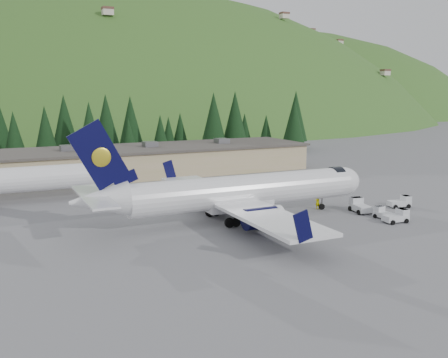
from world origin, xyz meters
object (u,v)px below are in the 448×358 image
baggage_tug_d (359,206)px  ramp_worker (318,202)px  terminal_building (124,162)px  airliner (237,193)px  baggage_tug_c (383,213)px  second_airliner (13,179)px  baggage_tug_a (397,216)px  baggage_tug_b (401,202)px

baggage_tug_d → ramp_worker: (-3.91, 3.66, 0.18)m
terminal_building → airliner: bearing=-84.1°
terminal_building → ramp_worker: 40.89m
baggage_tug_c → terminal_building: terminal_building is taller
terminal_building → ramp_worker: terminal_building is taller
terminal_building → baggage_tug_d: terminal_building is taller
second_airliner → baggage_tug_a: (40.46, -31.30, -2.62)m
airliner → terminal_building: size_ratio=0.53×
baggage_tug_d → baggage_tug_b: bearing=-81.9°
baggage_tug_d → ramp_worker: bearing=57.8°
baggage_tug_d → ramp_worker: size_ratio=1.84×
second_airliner → baggage_tug_c: (40.27, -29.15, -2.69)m
baggage_tug_a → baggage_tug_c: baggage_tug_a is taller
airliner → baggage_tug_a: (16.65, -9.31, -2.64)m
airliner → second_airliner: size_ratio=1.37×
baggage_tug_c → ramp_worker: 8.72m
airliner → terminal_building: airliner is taller
baggage_tug_a → baggage_tug_b: baggage_tug_a is taller
second_airliner → baggage_tug_c: bearing=-35.9°
baggage_tug_b → baggage_tug_d: bearing=-169.1°
baggage_tug_a → terminal_building: (-20.55, 47.30, 1.91)m
airliner → baggage_tug_d: bearing=-10.8°
second_airliner → terminal_building: second_airliner is taller
baggage_tug_a → terminal_building: 51.61m
second_airliner → ramp_worker: (36.01, -21.55, -2.36)m
second_airliner → ramp_worker: size_ratio=14.27×
second_airliner → baggage_tug_a: 51.22m
second_airliner → baggage_tug_d: second_airliner is taller
second_airliner → terminal_building: (19.91, 16.00, -0.70)m
second_airliner → baggage_tug_a: second_airliner is taller
baggage_tug_c → airliner: bearing=59.1°
baggage_tug_c → baggage_tug_b: bearing=-68.6°
airliner → baggage_tug_d: 16.62m
second_airliner → baggage_tug_c: size_ratio=9.82×
airliner → terminal_building: 38.20m
baggage_tug_b → baggage_tug_d: (-6.89, 0.35, 0.09)m
baggage_tug_a → terminal_building: terminal_building is taller
second_airliner → baggage_tug_b: size_ratio=8.67×
baggage_tug_b → baggage_tug_c: baggage_tug_b is taller
second_airliner → baggage_tug_b: 53.40m
airliner → baggage_tug_b: airliner is taller
airliner → ramp_worker: bearing=2.6°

